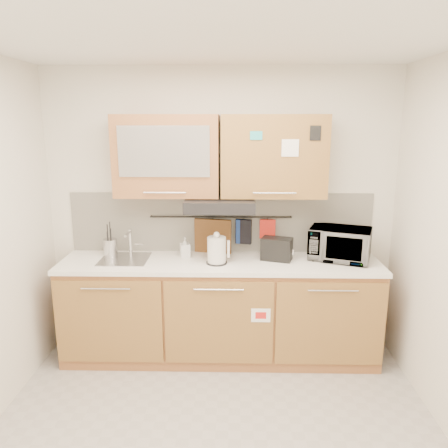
{
  "coord_description": "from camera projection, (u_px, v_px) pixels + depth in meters",
  "views": [
    {
      "loc": [
        0.12,
        -2.48,
        2.14
      ],
      "look_at": [
        0.04,
        1.05,
        1.29
      ],
      "focal_mm": 35.0,
      "sensor_mm": 36.0,
      "label": 1
    }
  ],
  "objects": [
    {
      "name": "range_hood",
      "position": [
        220.0,
        204.0,
        3.8
      ],
      "size": [
        0.6,
        0.46,
        0.1
      ],
      "primitive_type": "cube",
      "color": "black",
      "rests_on": "upper_cabinets"
    },
    {
      "name": "cutting_board",
      "position": [
        213.0,
        242.0,
        4.07
      ],
      "size": [
        0.35,
        0.09,
        0.43
      ],
      "primitive_type": "cube",
      "rotation": [
        0.0,
        0.0,
        -0.2
      ],
      "color": "brown",
      "rests_on": "utensil_rail"
    },
    {
      "name": "countertop",
      "position": [
        220.0,
        263.0,
        3.86
      ],
      "size": [
        2.82,
        0.62,
        0.04
      ],
      "primitive_type": "cube",
      "color": "white",
      "rests_on": "base_cabinet"
    },
    {
      "name": "backsplash",
      "position": [
        221.0,
        222.0,
        4.08
      ],
      "size": [
        2.8,
        0.02,
        0.56
      ],
      "primitive_type": "cube",
      "color": "silver",
      "rests_on": "countertop"
    },
    {
      "name": "utensil_rail",
      "position": [
        221.0,
        217.0,
        4.03
      ],
      "size": [
        1.3,
        0.02,
        0.02
      ],
      "primitive_type": "cylinder",
      "rotation": [
        0.0,
        1.57,
        0.0
      ],
      "color": "black",
      "rests_on": "backsplash"
    },
    {
      "name": "upper_cabinets",
      "position": [
        220.0,
        156.0,
        3.77
      ],
      "size": [
        1.82,
        0.37,
        0.7
      ],
      "color": "#B0713E",
      "rests_on": "wall_back"
    },
    {
      "name": "floor",
      "position": [
        215.0,
        448.0,
        2.91
      ],
      "size": [
        3.2,
        3.2,
        0.0
      ],
      "primitive_type": "plane",
      "color": "#9E9993",
      "rests_on": "ground"
    },
    {
      "name": "microwave",
      "position": [
        340.0,
        244.0,
        3.87
      ],
      "size": [
        0.61,
        0.51,
        0.29
      ],
      "primitive_type": "imported",
      "rotation": [
        0.0,
        0.0,
        -0.35
      ],
      "color": "#999999",
      "rests_on": "countertop"
    },
    {
      "name": "kettle",
      "position": [
        217.0,
        251.0,
        3.76
      ],
      "size": [
        0.2,
        0.18,
        0.28
      ],
      "rotation": [
        0.0,
        0.0,
        0.12
      ],
      "color": "silver",
      "rests_on": "countertop"
    },
    {
      "name": "wall_back",
      "position": [
        221.0,
        212.0,
        4.07
      ],
      "size": [
        3.2,
        0.0,
        3.2
      ],
      "primitive_type": "plane",
      "rotation": [
        1.57,
        0.0,
        0.0
      ],
      "color": "silver",
      "rests_on": "ground"
    },
    {
      "name": "base_cabinet",
      "position": [
        220.0,
        314.0,
        3.98
      ],
      "size": [
        2.8,
        0.64,
        0.88
      ],
      "color": "#B0713E",
      "rests_on": "floor"
    },
    {
      "name": "ceiling",
      "position": [
        212.0,
        30.0,
        2.31
      ],
      "size": [
        3.2,
        3.2,
        0.0
      ],
      "primitive_type": "plane",
      "rotation": [
        3.14,
        0.0,
        0.0
      ],
      "color": "white",
      "rests_on": "wall_back"
    },
    {
      "name": "oven_mitt",
      "position": [
        243.0,
        232.0,
        4.04
      ],
      "size": [
        0.14,
        0.05,
        0.23
      ],
      "primitive_type": "cube",
      "rotation": [
        0.0,
        0.0,
        -0.12
      ],
      "color": "navy",
      "rests_on": "utensil_rail"
    },
    {
      "name": "pot_holder",
      "position": [
        268.0,
        229.0,
        4.03
      ],
      "size": [
        0.15,
        0.04,
        0.18
      ],
      "primitive_type": "cube",
      "rotation": [
        0.0,
        0.0,
        -0.1
      ],
      "color": "red",
      "rests_on": "utensil_rail"
    },
    {
      "name": "soap_bottle",
      "position": [
        185.0,
        247.0,
        3.94
      ],
      "size": [
        0.1,
        0.11,
        0.18
      ],
      "primitive_type": "imported",
      "rotation": [
        0.0,
        0.0,
        0.31
      ],
      "color": "#999999",
      "rests_on": "countertop"
    },
    {
      "name": "sink",
      "position": [
        125.0,
        259.0,
        3.89
      ],
      "size": [
        0.42,
        0.4,
        0.26
      ],
      "color": "silver",
      "rests_on": "countertop"
    },
    {
      "name": "toaster",
      "position": [
        277.0,
        249.0,
        3.86
      ],
      "size": [
        0.3,
        0.23,
        0.2
      ],
      "rotation": [
        0.0,
        0.0,
        -0.31
      ],
      "color": "black",
      "rests_on": "countertop"
    },
    {
      "name": "dark_pouch",
      "position": [
        244.0,
        232.0,
        4.04
      ],
      "size": [
        0.15,
        0.07,
        0.23
      ],
      "primitive_type": "cube",
      "rotation": [
        0.0,
        0.0,
        -0.24
      ],
      "color": "black",
      "rests_on": "utensil_rail"
    },
    {
      "name": "utensil_crock",
      "position": [
        110.0,
        247.0,
        3.98
      ],
      "size": [
        0.15,
        0.15,
        0.31
      ],
      "rotation": [
        0.0,
        0.0,
        0.17
      ],
      "color": "#B1B1B6",
      "rests_on": "countertop"
    }
  ]
}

